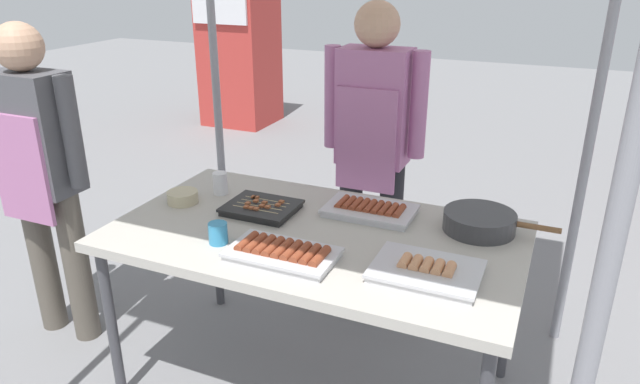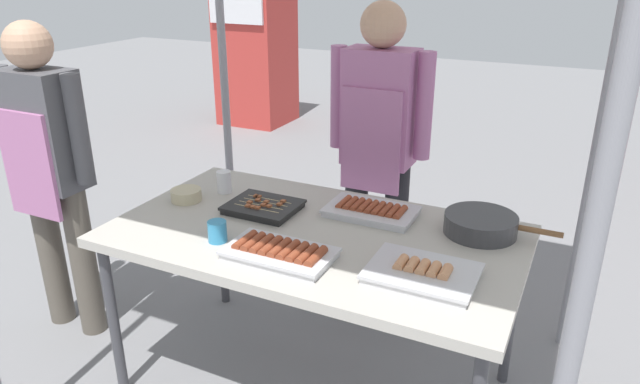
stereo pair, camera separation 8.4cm
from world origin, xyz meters
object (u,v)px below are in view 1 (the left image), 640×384
at_px(condiment_bowl, 183,197).
at_px(drink_cup_near_edge, 220,183).
at_px(neighbor_stall_right, 239,50).
at_px(stall_table, 315,244).
at_px(drink_cup_by_wok, 218,233).
at_px(tray_grilled_sausages, 282,253).
at_px(vendor_woman, 373,136).
at_px(tray_spring_rolls, 370,210).
at_px(cooking_wok, 480,221).
at_px(tray_meat_skewers, 261,208).
at_px(customer_nearby, 40,165).
at_px(tray_pork_links, 426,271).

height_order(condiment_bowl, drink_cup_near_edge, drink_cup_near_edge).
bearing_deg(neighbor_stall_right, drink_cup_near_edge, -60.35).
xyz_separation_m(stall_table, drink_cup_near_edge, (-0.55, 0.19, 0.10)).
bearing_deg(drink_cup_by_wok, tray_grilled_sausages, -2.44).
bearing_deg(vendor_woman, condiment_bowl, 48.90).
bearing_deg(tray_spring_rolls, neighbor_stall_right, 127.96).
bearing_deg(neighbor_stall_right, vendor_woman, -49.30).
bearing_deg(tray_spring_rolls, cooking_wok, 3.36).
height_order(tray_meat_skewers, cooking_wok, cooking_wok).
bearing_deg(condiment_bowl, drink_cup_by_wok, -37.07).
bearing_deg(neighbor_stall_right, customer_nearby, -71.85).
distance_m(vendor_woman, customer_nearby, 1.55).
bearing_deg(drink_cup_by_wok, drink_cup_near_edge, 121.55).
height_order(tray_grilled_sausages, tray_spring_rolls, tray_grilled_sausages).
bearing_deg(drink_cup_near_edge, drink_cup_by_wok, -58.45).
height_order(stall_table, cooking_wok, cooking_wok).
bearing_deg(neighbor_stall_right, cooking_wok, -47.50).
relative_size(tray_meat_skewers, drink_cup_near_edge, 2.90).
xyz_separation_m(tray_spring_rolls, cooking_wok, (0.45, 0.03, 0.02)).
bearing_deg(stall_table, drink_cup_by_wok, -141.43).
bearing_deg(tray_spring_rolls, customer_nearby, -165.83).
bearing_deg(condiment_bowl, stall_table, -3.18).
height_order(tray_meat_skewers, tray_pork_links, tray_pork_links).
relative_size(condiment_bowl, drink_cup_by_wok, 1.64).
bearing_deg(customer_nearby, tray_pork_links, -1.21).
distance_m(tray_grilled_sausages, vendor_woman, 1.02).
xyz_separation_m(tray_meat_skewers, customer_nearby, (-1.01, -0.21, 0.12)).
xyz_separation_m(tray_meat_skewers, drink_cup_by_wok, (-0.01, -0.32, 0.02)).
relative_size(tray_pork_links, customer_nearby, 0.24).
bearing_deg(vendor_woman, drink_cup_near_edge, 46.87).
height_order(tray_spring_rolls, customer_nearby, customer_nearby).
height_order(tray_meat_skewers, drink_cup_near_edge, drink_cup_near_edge).
xyz_separation_m(tray_grilled_sausages, tray_pork_links, (0.50, 0.09, -0.00)).
xyz_separation_m(stall_table, cooking_wok, (0.59, 0.27, 0.09)).
xyz_separation_m(tray_grilled_sausages, condiment_bowl, (-0.63, 0.28, 0.00)).
xyz_separation_m(drink_cup_by_wok, vendor_woman, (0.27, 0.99, 0.14)).
bearing_deg(drink_cup_by_wok, customer_nearby, 173.61).
bearing_deg(tray_spring_rolls, tray_meat_skewers, -160.29).
bearing_deg(neighbor_stall_right, drink_cup_by_wok, -60.14).
height_order(tray_spring_rolls, condiment_bowl, condiment_bowl).
bearing_deg(neighbor_stall_right, tray_pork_links, -51.81).
height_order(stall_table, condiment_bowl, condiment_bowl).
distance_m(tray_spring_rolls, cooking_wok, 0.45).
relative_size(customer_nearby, neighbor_stall_right, 0.93).
height_order(tray_spring_rolls, drink_cup_near_edge, drink_cup_near_edge).
bearing_deg(neighbor_stall_right, tray_meat_skewers, -57.91).
distance_m(stall_table, drink_cup_near_edge, 0.60).
xyz_separation_m(tray_grilled_sausages, customer_nearby, (-1.28, 0.12, 0.11)).
distance_m(tray_pork_links, tray_spring_rolls, 0.53).
distance_m(customer_nearby, neighbor_stall_right, 4.02).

